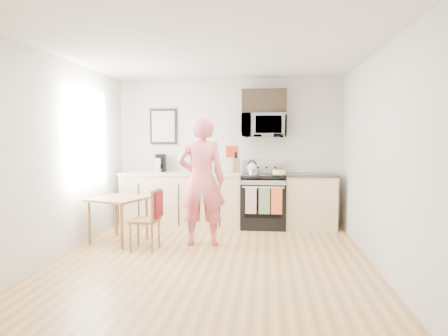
# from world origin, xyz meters

# --- Properties ---
(floor) EXTENTS (4.60, 4.60, 0.00)m
(floor) POSITION_xyz_m (0.00, 0.00, 0.00)
(floor) COLOR #A4733F
(floor) RESTS_ON ground
(back_wall) EXTENTS (4.00, 0.04, 2.60)m
(back_wall) POSITION_xyz_m (0.00, 2.30, 1.30)
(back_wall) COLOR beige
(back_wall) RESTS_ON floor
(front_wall) EXTENTS (4.00, 0.04, 2.60)m
(front_wall) POSITION_xyz_m (0.00, -2.30, 1.30)
(front_wall) COLOR beige
(front_wall) RESTS_ON floor
(left_wall) EXTENTS (0.04, 4.60, 2.60)m
(left_wall) POSITION_xyz_m (-2.00, 0.00, 1.30)
(left_wall) COLOR beige
(left_wall) RESTS_ON floor
(right_wall) EXTENTS (0.04, 4.60, 2.60)m
(right_wall) POSITION_xyz_m (2.00, 0.00, 1.30)
(right_wall) COLOR beige
(right_wall) RESTS_ON floor
(ceiling) EXTENTS (4.00, 4.60, 0.04)m
(ceiling) POSITION_xyz_m (0.00, 0.00, 2.60)
(ceiling) COLOR silver
(ceiling) RESTS_ON back_wall
(window) EXTENTS (0.06, 1.40, 1.50)m
(window) POSITION_xyz_m (-1.96, 0.80, 1.55)
(window) COLOR white
(window) RESTS_ON left_wall
(cabinet_left) EXTENTS (2.10, 0.60, 0.90)m
(cabinet_left) POSITION_xyz_m (-0.80, 2.00, 0.45)
(cabinet_left) COLOR tan
(cabinet_left) RESTS_ON floor
(countertop_left) EXTENTS (2.14, 0.64, 0.04)m
(countertop_left) POSITION_xyz_m (-0.80, 2.00, 0.92)
(countertop_left) COLOR beige
(countertop_left) RESTS_ON cabinet_left
(cabinet_right) EXTENTS (0.84, 0.60, 0.90)m
(cabinet_right) POSITION_xyz_m (1.43, 2.00, 0.45)
(cabinet_right) COLOR tan
(cabinet_right) RESTS_ON floor
(countertop_right) EXTENTS (0.88, 0.64, 0.04)m
(countertop_right) POSITION_xyz_m (1.43, 2.00, 0.92)
(countertop_right) COLOR black
(countertop_right) RESTS_ON cabinet_right
(range) EXTENTS (0.76, 0.70, 1.16)m
(range) POSITION_xyz_m (0.63, 1.98, 0.44)
(range) COLOR black
(range) RESTS_ON floor
(microwave) EXTENTS (0.76, 0.51, 0.42)m
(microwave) POSITION_xyz_m (0.63, 2.08, 1.76)
(microwave) COLOR #B2B2B7
(microwave) RESTS_ON back_wall
(upper_cabinet) EXTENTS (0.76, 0.35, 0.40)m
(upper_cabinet) POSITION_xyz_m (0.63, 2.12, 2.18)
(upper_cabinet) COLOR black
(upper_cabinet) RESTS_ON back_wall
(wall_art) EXTENTS (0.50, 0.04, 0.65)m
(wall_art) POSITION_xyz_m (-1.20, 2.28, 1.75)
(wall_art) COLOR black
(wall_art) RESTS_ON back_wall
(wall_trivet) EXTENTS (0.20, 0.02, 0.20)m
(wall_trivet) POSITION_xyz_m (0.05, 2.28, 1.30)
(wall_trivet) COLOR red
(wall_trivet) RESTS_ON back_wall
(person) EXTENTS (0.74, 0.55, 1.87)m
(person) POSITION_xyz_m (-0.25, 0.76, 0.94)
(person) COLOR #D73B43
(person) RESTS_ON floor
(dining_table) EXTENTS (0.78, 0.78, 0.67)m
(dining_table) POSITION_xyz_m (-1.50, 0.77, 0.59)
(dining_table) COLOR brown
(dining_table) RESTS_ON floor
(chair) EXTENTS (0.41, 0.37, 0.85)m
(chair) POSITION_xyz_m (-0.86, 0.38, 0.55)
(chair) COLOR brown
(chair) RESTS_ON floor
(knife_block) EXTENTS (0.15, 0.18, 0.24)m
(knife_block) POSITION_xyz_m (0.15, 2.07, 1.06)
(knife_block) COLOR brown
(knife_block) RESTS_ON countertop_left
(utensil_crock) EXTENTS (0.13, 0.13, 0.39)m
(utensil_crock) POSITION_xyz_m (-0.62, 2.14, 1.10)
(utensil_crock) COLOR red
(utensil_crock) RESTS_ON countertop_left
(fruit_bowl) EXTENTS (0.24, 0.24, 0.10)m
(fruit_bowl) POSITION_xyz_m (-1.26, 2.02, 0.98)
(fruit_bowl) COLOR white
(fruit_bowl) RESTS_ON countertop_left
(milk_carton) EXTENTS (0.09, 0.09, 0.25)m
(milk_carton) POSITION_xyz_m (-1.23, 1.99, 1.06)
(milk_carton) COLOR tan
(milk_carton) RESTS_ON countertop_left
(coffee_maker) EXTENTS (0.24, 0.29, 0.31)m
(coffee_maker) POSITION_xyz_m (-1.22, 2.11, 1.09)
(coffee_maker) COLOR black
(coffee_maker) RESTS_ON countertop_left
(bread_bag) EXTENTS (0.31, 0.18, 0.11)m
(bread_bag) POSITION_xyz_m (-0.34, 1.79, 0.99)
(bread_bag) COLOR #E1BE76
(bread_bag) RESTS_ON countertop_left
(cake) EXTENTS (0.27, 0.27, 0.09)m
(cake) POSITION_xyz_m (0.90, 1.79, 0.97)
(cake) COLOR black
(cake) RESTS_ON range
(kettle) EXTENTS (0.18, 0.18, 0.23)m
(kettle) POSITION_xyz_m (0.42, 2.11, 1.02)
(kettle) COLOR white
(kettle) RESTS_ON range
(pot) EXTENTS (0.18, 0.30, 0.09)m
(pot) POSITION_xyz_m (0.46, 1.82, 0.97)
(pot) COLOR #B2B2B7
(pot) RESTS_ON range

